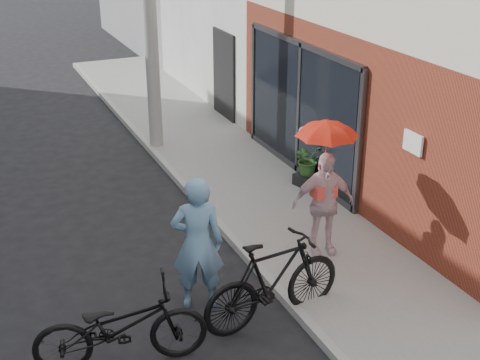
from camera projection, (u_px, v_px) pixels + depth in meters
ground at (214, 310)px, 8.87m from camera, size 80.00×80.00×0.00m
sidewalk at (285, 215)px, 11.30m from camera, size 2.20×24.00×0.12m
curb at (222, 228)px, 10.87m from camera, size 0.12×24.00×0.12m
officer at (198, 244)px, 8.61m from camera, size 0.79×0.65×1.87m
bike_left at (121, 326)px, 7.66m from camera, size 2.10×1.06×1.05m
bike_right at (273, 281)px, 8.41m from camera, size 2.05×0.78×1.20m
kimono_woman at (323, 204)px, 9.75m from camera, size 0.99×0.58×1.59m
parasol at (327, 128)px, 9.28m from camera, size 0.85×0.85×0.75m
planter at (307, 179)px, 12.28m from camera, size 0.49×0.49×0.21m
potted_plant at (308, 159)px, 12.12m from camera, size 0.54×0.47×0.60m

